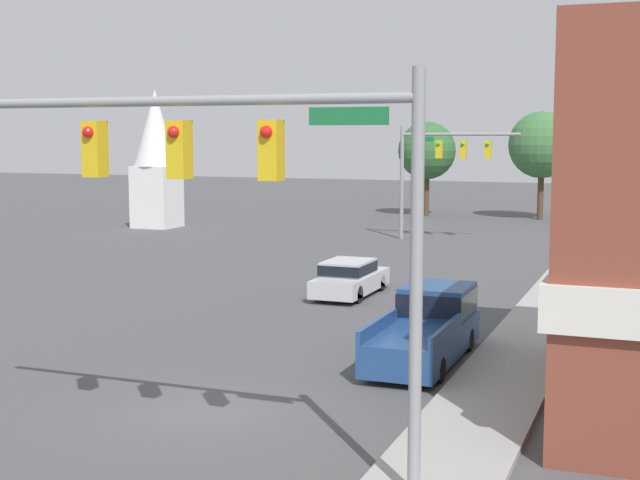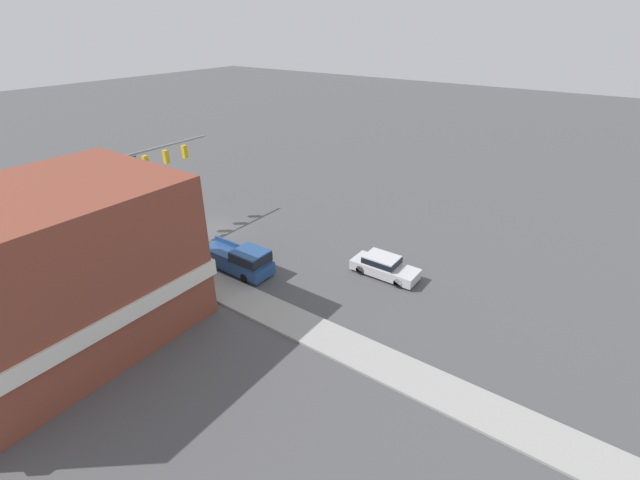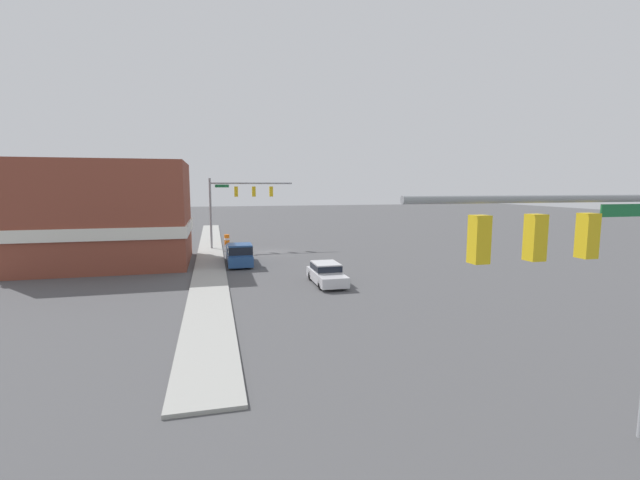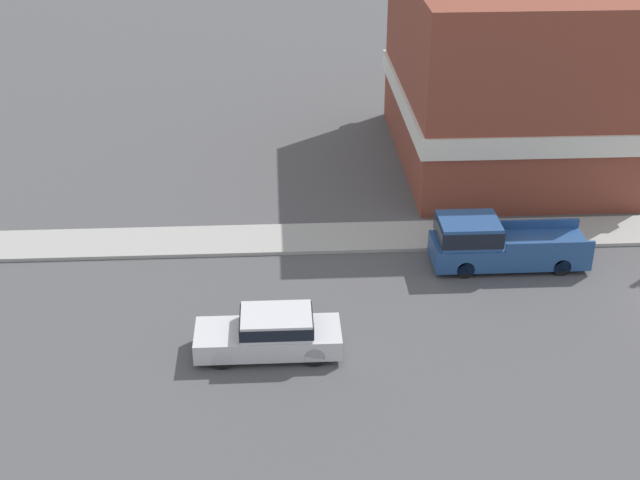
% 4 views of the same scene
% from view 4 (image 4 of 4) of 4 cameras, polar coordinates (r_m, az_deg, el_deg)
% --- Properties ---
extents(sidewalk_curb, '(2.40, 60.00, 0.14)m').
position_cam_4_polar(sidewalk_curb, '(37.96, 19.81, 0.59)').
color(sidewalk_curb, '#9E9E99').
rests_on(sidewalk_curb, ground).
extents(car_lead, '(1.78, 4.59, 1.41)m').
position_cam_4_polar(car_lead, '(28.13, -3.14, -5.92)').
color(car_lead, black).
rests_on(car_lead, ground).
extents(pickup_truck_parked, '(1.96, 5.73, 1.90)m').
position_cam_4_polar(pickup_truck_parked, '(33.52, 11.09, -0.17)').
color(pickup_truck_parked, black).
rests_on(pickup_truck_parked, ground).
extents(corner_brick_building, '(13.14, 9.69, 8.48)m').
position_cam_4_polar(corner_brick_building, '(42.41, 11.76, 10.37)').
color(corner_brick_building, brown).
rests_on(corner_brick_building, ground).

